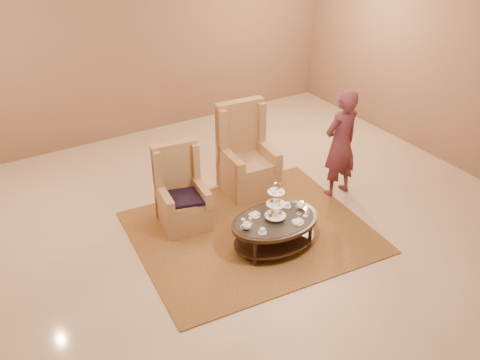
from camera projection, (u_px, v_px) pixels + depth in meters
ground at (254, 237)px, 7.32m from camera, size 8.00×8.00×0.00m
ceiling at (254, 237)px, 7.32m from camera, size 8.00×8.00×0.02m
wall_back at (133, 41)px, 9.38m from camera, size 8.00×0.04×3.50m
wall_right at (474, 65)px, 8.23m from camera, size 0.04×8.00×3.50m
rug at (251, 232)px, 7.41m from camera, size 3.31×2.84×0.02m
tea_table at (275, 224)px, 6.95m from camera, size 1.25×0.89×1.01m
armchair_left at (181, 198)px, 7.44m from camera, size 0.72×0.74×1.18m
armchair_right at (246, 162)px, 8.22m from camera, size 0.81×0.84×1.39m
person at (341, 144)px, 7.90m from camera, size 0.64×0.45×1.69m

